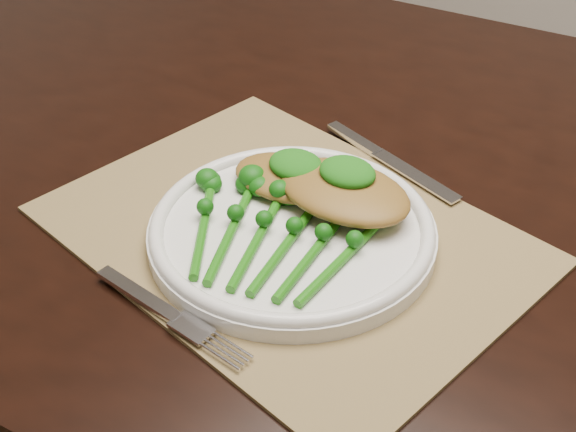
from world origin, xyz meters
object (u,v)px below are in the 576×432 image
Objects in this scene: chicken_fillet_left at (288,178)px; broccolini_bundle at (271,243)px; dining_table at (392,410)px; dinner_plate at (292,230)px; placemat at (287,234)px.

broccolini_bundle is at bearing -70.91° from chicken_fillet_left.
chicken_fillet_left is (-0.09, -0.11, 0.40)m from dining_table.
chicken_fillet_left is 0.54× the size of broccolini_bundle.
dining_table is 7.93× the size of broccolini_bundle.
dining_table is 14.78× the size of chicken_fillet_left.
dining_table is 0.45m from broccolini_bundle.
dinner_plate is 1.28× the size of broccolini_bundle.
chicken_fillet_left and broccolini_bundle have the same top height.
chicken_fillet_left is 0.10m from broccolini_bundle.
broccolini_bundle is at bearing -86.60° from dinner_plate.
dining_table is at bearing 77.70° from placemat.
placemat is 0.06m from chicken_fillet_left.
placemat is 0.05m from broccolini_bundle.
placemat is at bearing -62.39° from chicken_fillet_left.
chicken_fillet_left is at bearing 129.09° from dinner_plate.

